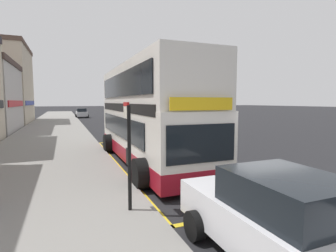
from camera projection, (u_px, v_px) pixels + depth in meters
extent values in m
plane|color=black|center=(108.00, 120.00, 38.44)|extent=(260.00, 260.00, 0.00)
cube|color=gray|center=(56.00, 121.00, 35.84)|extent=(6.00, 76.00, 0.14)
cube|color=white|center=(148.00, 132.00, 12.07)|extent=(2.46, 10.21, 2.30)
cube|color=white|center=(147.00, 87.00, 11.88)|extent=(2.43, 10.00, 1.90)
cube|color=maroon|center=(148.00, 150.00, 12.15)|extent=(2.48, 10.23, 0.60)
cube|color=black|center=(147.00, 107.00, 11.97)|extent=(2.49, 9.39, 0.36)
cube|color=black|center=(119.00, 126.00, 11.95)|extent=(0.04, 8.16, 0.90)
cube|color=black|center=(120.00, 85.00, 11.41)|extent=(0.04, 8.98, 1.00)
cube|color=black|center=(202.00, 144.00, 7.32)|extent=(2.16, 0.04, 1.10)
cube|color=yellow|center=(202.00, 104.00, 7.21)|extent=(1.97, 0.04, 0.36)
cylinder|color=black|center=(143.00, 173.00, 8.27)|extent=(0.56, 1.00, 1.00)
cylinder|color=black|center=(214.00, 166.00, 9.25)|extent=(0.56, 1.00, 1.00)
cylinder|color=black|center=(109.00, 143.00, 14.26)|extent=(0.56, 1.00, 1.00)
cylinder|color=black|center=(155.00, 141.00, 15.24)|extent=(0.56, 1.00, 1.00)
cube|color=yellow|center=(117.00, 164.00, 11.63)|extent=(0.16, 12.83, 0.01)
cube|color=yellow|center=(174.00, 159.00, 12.68)|extent=(0.16, 12.83, 0.01)
cube|color=yellow|center=(224.00, 216.00, 6.30)|extent=(2.99, 0.16, 0.01)
cube|color=yellow|center=(120.00, 142.00, 18.00)|extent=(2.99, 0.16, 0.01)
cylinder|color=black|center=(129.00, 158.00, 6.25)|extent=(0.09, 0.09, 2.56)
cube|color=silver|center=(126.00, 112.00, 6.38)|extent=(0.05, 0.42, 0.30)
cube|color=red|center=(126.00, 104.00, 6.36)|extent=(0.05, 0.42, 0.10)
cube|color=black|center=(128.00, 157.00, 6.34)|extent=(0.06, 0.28, 0.40)
cube|color=#B2191E|center=(16.00, 104.00, 24.59)|extent=(0.08, 7.97, 0.56)
cube|color=navy|center=(30.00, 103.00, 35.01)|extent=(0.08, 9.39, 0.56)
cube|color=silver|center=(281.00, 229.00, 4.32)|extent=(1.76, 4.20, 0.72)
cube|color=black|center=(288.00, 193.00, 4.17)|extent=(1.52, 1.90, 0.60)
cylinder|color=black|center=(195.00, 226.00, 5.21)|extent=(0.22, 0.60, 0.60)
cylinder|color=black|center=(268.00, 211.00, 5.91)|extent=(0.22, 0.60, 0.60)
cube|color=#B2B5BA|center=(82.00, 114.00, 45.23)|extent=(1.76, 4.20, 0.72)
cube|color=black|center=(82.00, 110.00, 45.08)|extent=(1.52, 1.90, 0.60)
cylinder|color=black|center=(76.00, 116.00, 46.12)|extent=(0.22, 0.60, 0.60)
cylinder|color=black|center=(87.00, 115.00, 46.81)|extent=(0.22, 0.60, 0.60)
cylinder|color=black|center=(76.00, 116.00, 43.71)|extent=(0.22, 0.60, 0.60)
cylinder|color=black|center=(88.00, 116.00, 44.41)|extent=(0.22, 0.60, 0.60)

